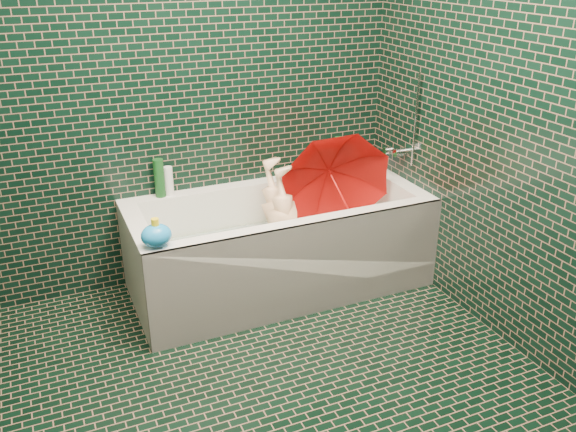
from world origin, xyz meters
name	(u,v)px	position (x,y,z in m)	size (l,w,h in m)	color
floor	(275,414)	(0.00, 0.00, 0.00)	(2.80, 2.80, 0.00)	black
wall_back	(175,70)	(0.00, 1.40, 1.25)	(2.80, 2.80, 0.00)	black
wall_right	(551,103)	(1.30, 0.00, 1.25)	(2.80, 2.80, 0.00)	black
bathtub	(280,254)	(0.45, 1.01, 0.21)	(1.70, 0.75, 0.55)	white
bath_mat	(279,261)	(0.45, 1.02, 0.16)	(1.35, 0.47, 0.01)	green
water	(279,239)	(0.45, 1.02, 0.30)	(1.48, 0.53, 0.00)	silver
faucet	(404,146)	(1.26, 1.02, 0.77)	(0.18, 0.19, 0.55)	silver
child	(288,236)	(0.51, 1.02, 0.31)	(0.33, 0.22, 0.92)	beige
umbrella	(340,194)	(0.80, 0.94, 0.56)	(0.65, 0.65, 0.57)	red
soap_bottle_a	(365,166)	(1.19, 1.33, 0.55)	(0.11, 0.11, 0.28)	white
soap_bottle_b	(363,167)	(1.18, 1.33, 0.55)	(0.09, 0.09, 0.19)	#551C6A
soap_bottle_c	(365,164)	(1.22, 1.37, 0.55)	(0.12, 0.12, 0.16)	#13451A
bottle_right_tall	(339,154)	(1.00, 1.34, 0.66)	(0.06, 0.06, 0.22)	#13451A
bottle_right_pump	(357,155)	(1.14, 1.35, 0.63)	(0.05, 0.05, 0.16)	silver
bottle_left_tall	(159,178)	(-0.15, 1.35, 0.66)	(0.06, 0.06, 0.22)	#13451A
bottle_left_short	(169,181)	(-0.10, 1.36, 0.63)	(0.05, 0.05, 0.17)	white
rubber_duck	(321,164)	(0.89, 1.37, 0.59)	(0.12, 0.08, 0.10)	yellow
bath_toy	(156,235)	(-0.31, 0.71, 0.61)	(0.16, 0.14, 0.14)	#198AE9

